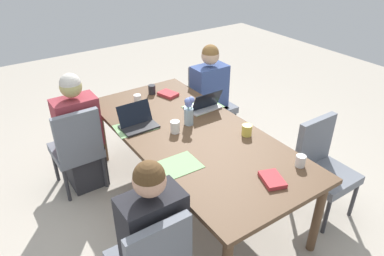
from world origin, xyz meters
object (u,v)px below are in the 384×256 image
person_far_left_near (154,247)px  laptop_far_left_far (138,123)px  laptop_near_left_mid (204,105)px  person_near_left_mid (209,100)px  coffee_mug_centre_right (175,127)px  chair_near_right_near (322,164)px  coffee_mug_near_right (137,99)px  coffee_mug_far_left (152,90)px  coffee_mug_near_left (247,130)px  coffee_mug_centre_left (301,161)px  chair_far_left_far (77,146)px  book_blue_cover (168,94)px  chair_near_left_mid (209,99)px  dining_table (192,139)px  flower_vase (189,111)px  person_far_left_far (80,138)px  book_red_cover (272,179)px

person_far_left_near → laptop_far_left_far: size_ratio=3.73×
person_far_left_near → laptop_near_left_mid: person_far_left_near is taller
person_far_left_near → person_near_left_mid: (1.56, -1.59, 0.00)m
laptop_far_left_far → coffee_mug_centre_right: (-0.27, -0.23, 0.01)m
chair_near_right_near → coffee_mug_near_right: 1.88m
laptop_near_left_mid → coffee_mug_far_left: bearing=22.2°
coffee_mug_centre_right → coffee_mug_far_left: bearing=-14.9°
coffee_mug_near_left → coffee_mug_centre_left: 0.57m
laptop_far_left_far → coffee_mug_centre_right: bearing=-140.2°
coffee_mug_near_right → chair_far_left_far: bearing=95.4°
laptop_far_left_far → book_blue_cover: 0.71m
chair_near_left_mid → coffee_mug_far_left: bearing=85.9°
dining_table → coffee_mug_centre_left: coffee_mug_centre_left is taller
flower_vase → coffee_mug_near_right: flower_vase is taller
chair_far_left_far → person_far_left_far: size_ratio=0.75×
person_far_left_near → coffee_mug_centre_right: size_ratio=10.88×
chair_near_left_mid → person_near_left_mid: 0.10m
chair_near_left_mid → flower_vase: bearing=133.0°
chair_near_right_near → laptop_far_left_far: 1.68m
person_far_left_near → book_red_cover: bearing=-97.7°
person_near_left_mid → coffee_mug_centre_left: 1.72m
flower_vase → book_blue_cover: (0.64, -0.16, -0.12)m
person_far_left_far → laptop_near_left_mid: person_far_left_far is taller
chair_near_left_mid → coffee_mug_near_left: (-1.17, 0.47, 0.29)m
chair_far_left_far → coffee_mug_centre_right: chair_far_left_far is taller
chair_near_right_near → coffee_mug_near_left: chair_near_right_near is taller
coffee_mug_centre_right → person_far_left_near: bearing=140.8°
chair_near_left_mid → coffee_mug_far_left: (0.05, 0.74, 0.29)m
dining_table → coffee_mug_near_left: coffee_mug_near_left is taller
flower_vase → coffee_mug_centre_left: size_ratio=3.04×
coffee_mug_centre_left → book_blue_cover: coffee_mug_centre_left is taller
chair_near_right_near → laptop_far_left_far: laptop_far_left_far is taller
book_blue_cover → flower_vase: bearing=149.7°
person_far_left_near → chair_far_left_far: person_far_left_near is taller
coffee_mug_far_left → laptop_far_left_far: bearing=141.1°
person_near_left_mid → chair_far_left_far: size_ratio=1.33×
book_blue_cover → person_near_left_mid: bearing=-105.6°
laptop_far_left_far → book_blue_cover: laptop_far_left_far is taller
person_far_left_near → coffee_mug_centre_right: (0.85, -0.69, 0.27)m
flower_vase → book_red_cover: bearing=-178.2°
flower_vase → coffee_mug_centre_left: flower_vase is taller
chair_near_right_near → coffee_mug_centre_right: size_ratio=8.19×
dining_table → coffee_mug_centre_left: size_ratio=25.33×
flower_vase → coffee_mug_near_right: 0.70m
person_near_left_mid → chair_far_left_far: (-0.05, 1.60, -0.03)m
person_near_left_mid → coffee_mug_centre_right: person_near_left_mid is taller
book_red_cover → book_blue_cover: (1.67, -0.13, -0.00)m
coffee_mug_far_left → person_far_left_near: bearing=151.5°
coffee_mug_near_right → coffee_mug_centre_right: (-0.72, -0.01, 0.01)m
chair_far_left_far → coffee_mug_centre_left: bearing=-142.7°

